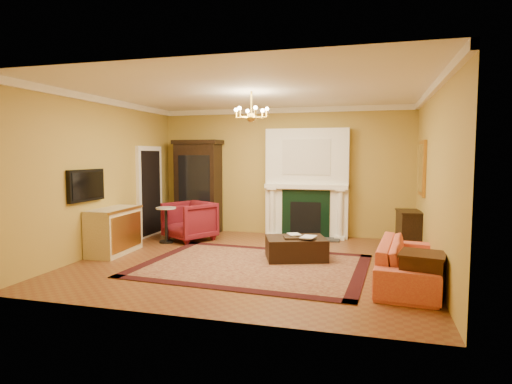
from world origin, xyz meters
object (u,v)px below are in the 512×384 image
at_px(end_table, 422,278).
at_px(leather_ottoman, 296,248).
at_px(wingback_armchair, 190,219).
at_px(console_table, 409,232).
at_px(pedestal_table, 166,222).
at_px(coral_sofa, 409,256).
at_px(commode, 114,231).
at_px(china_cabinet, 198,188).

xyz_separation_m(end_table, leather_ottoman, (-1.97, 1.71, -0.09)).
xyz_separation_m(wingback_armchair, console_table, (4.62, 0.14, -0.09)).
bearing_deg(pedestal_table, coral_sofa, -19.61).
height_order(pedestal_table, coral_sofa, coral_sofa).
distance_m(commode, end_table, 5.60).
xyz_separation_m(commode, leather_ottoman, (3.48, 0.43, -0.23)).
bearing_deg(console_table, pedestal_table, 179.11).
distance_m(wingback_armchair, commode, 1.79).
distance_m(pedestal_table, leather_ottoman, 3.07).
xyz_separation_m(pedestal_table, console_table, (5.00, 0.51, -0.06)).
height_order(commode, end_table, commode).
bearing_deg(wingback_armchair, coral_sofa, 4.93).
xyz_separation_m(wingback_armchair, pedestal_table, (-0.38, -0.38, -0.03)).
height_order(wingback_armchair, commode, wingback_armchair).
height_order(china_cabinet, coral_sofa, china_cabinet).
relative_size(pedestal_table, leather_ottoman, 0.74).
bearing_deg(coral_sofa, pedestal_table, 76.24).
distance_m(pedestal_table, console_table, 5.03).
bearing_deg(wingback_armchair, commode, -89.52).
bearing_deg(end_table, commode, 166.73).
relative_size(commode, coral_sofa, 0.55).
bearing_deg(leather_ottoman, coral_sofa, -46.76).
height_order(commode, console_table, commode).
xyz_separation_m(china_cabinet, coral_sofa, (4.69, -3.15, -0.66)).
distance_m(commode, leather_ottoman, 3.51).
xyz_separation_m(end_table, console_table, (0.06, 2.98, 0.09)).
height_order(pedestal_table, commode, commode).
xyz_separation_m(wingback_armchair, leather_ottoman, (2.59, -1.12, -0.26)).
xyz_separation_m(coral_sofa, end_table, (0.11, -0.74, -0.12)).
bearing_deg(commode, coral_sofa, -8.16).
bearing_deg(end_table, leather_ottoman, 139.00).
xyz_separation_m(china_cabinet, console_table, (4.85, -0.91, -0.69)).
relative_size(china_cabinet, console_table, 2.78).
bearing_deg(leather_ottoman, end_table, -60.11).
distance_m(wingback_armchair, pedestal_table, 0.54).
bearing_deg(china_cabinet, wingback_armchair, -73.45).
relative_size(coral_sofa, console_table, 2.74).
xyz_separation_m(console_table, leather_ottoman, (-2.03, -1.26, -0.18)).
bearing_deg(wingback_armchair, leather_ottoman, 6.73).
bearing_deg(coral_sofa, console_table, 1.58).
distance_m(pedestal_table, coral_sofa, 5.13).
bearing_deg(wingback_armchair, console_table, 31.87).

